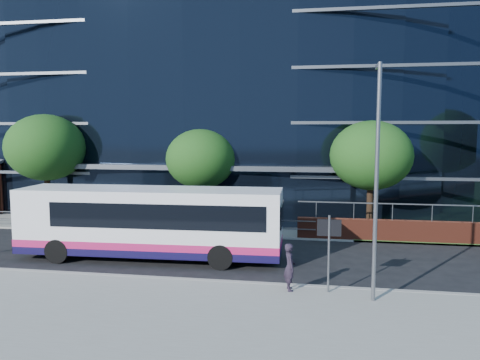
% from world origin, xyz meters
% --- Properties ---
extents(ground, '(200.00, 200.00, 0.00)m').
position_xyz_m(ground, '(0.00, 0.00, 0.00)').
color(ground, black).
rests_on(ground, ground).
extents(pavement_near, '(80.00, 8.00, 0.15)m').
position_xyz_m(pavement_near, '(0.00, -5.00, 0.07)').
color(pavement_near, gray).
rests_on(pavement_near, ground).
extents(kerb, '(80.00, 0.25, 0.16)m').
position_xyz_m(kerb, '(0.00, -1.00, 0.08)').
color(kerb, gray).
rests_on(kerb, ground).
extents(yellow_line_outer, '(80.00, 0.08, 0.01)m').
position_xyz_m(yellow_line_outer, '(0.00, -0.80, 0.01)').
color(yellow_line_outer, gold).
rests_on(yellow_line_outer, ground).
extents(yellow_line_inner, '(80.00, 0.08, 0.01)m').
position_xyz_m(yellow_line_inner, '(0.00, -0.65, 0.01)').
color(yellow_line_inner, gold).
rests_on(yellow_line_inner, ground).
extents(far_forecourt, '(50.00, 8.00, 0.10)m').
position_xyz_m(far_forecourt, '(-6.00, 11.00, 0.05)').
color(far_forecourt, gray).
rests_on(far_forecourt, ground).
extents(glass_office, '(44.00, 23.10, 16.00)m').
position_xyz_m(glass_office, '(-4.00, 20.85, 8.00)').
color(glass_office, black).
rests_on(glass_office, ground).
extents(guard_railings, '(24.00, 0.05, 1.10)m').
position_xyz_m(guard_railings, '(-8.00, 7.00, 0.82)').
color(guard_railings, slate).
rests_on(guard_railings, ground).
extents(street_sign, '(0.85, 0.09, 2.80)m').
position_xyz_m(street_sign, '(4.50, -1.59, 2.15)').
color(street_sign, slate).
rests_on(street_sign, pavement_near).
extents(tree_far_a, '(4.95, 4.95, 6.98)m').
position_xyz_m(tree_far_a, '(-13.00, 9.00, 4.86)').
color(tree_far_a, black).
rests_on(tree_far_a, ground).
extents(tree_far_b, '(4.29, 4.29, 6.05)m').
position_xyz_m(tree_far_b, '(-3.00, 9.50, 4.21)').
color(tree_far_b, black).
rests_on(tree_far_b, ground).
extents(tree_far_c, '(4.62, 4.62, 6.51)m').
position_xyz_m(tree_far_c, '(7.00, 9.00, 4.54)').
color(tree_far_c, black).
rests_on(tree_far_c, ground).
extents(streetlight_east, '(0.15, 0.77, 8.00)m').
position_xyz_m(streetlight_east, '(6.00, -2.17, 4.44)').
color(streetlight_east, slate).
rests_on(streetlight_east, pavement_near).
extents(city_bus, '(12.22, 3.18, 3.29)m').
position_xyz_m(city_bus, '(-3.43, 2.07, 1.74)').
color(city_bus, white).
rests_on(city_bus, ground).
extents(pedestrian, '(0.56, 0.72, 1.73)m').
position_xyz_m(pedestrian, '(3.12, -1.61, 1.02)').
color(pedestrian, black).
rests_on(pedestrian, pavement_near).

